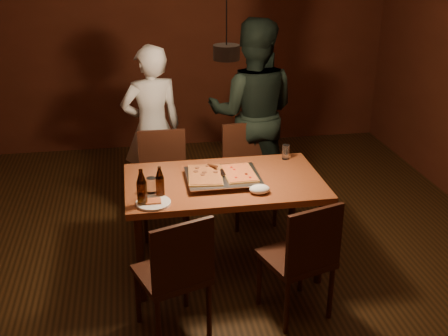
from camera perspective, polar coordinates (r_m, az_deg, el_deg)
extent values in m
plane|color=#3B2410|center=(4.53, 0.21, -10.59)|extent=(6.00, 6.00, 0.00)
plane|color=#502012|center=(6.85, -4.26, 13.56)|extent=(5.00, 0.00, 5.00)
cube|color=#9C4D27|center=(4.29, 0.00, -1.54)|extent=(1.50, 0.90, 0.05)
cylinder|color=#38190F|center=(4.09, -8.50, -9.09)|extent=(0.06, 0.06, 0.70)
cylinder|color=#38190F|center=(4.31, 9.75, -7.45)|extent=(0.06, 0.06, 0.70)
cylinder|color=#38190F|center=(4.74, -8.80, -4.40)|extent=(0.06, 0.06, 0.70)
cylinder|color=#38190F|center=(4.92, 6.98, -3.20)|extent=(0.06, 0.06, 0.70)
cube|color=#38190F|center=(4.96, -6.08, -1.95)|extent=(0.43, 0.43, 0.04)
cube|color=#38190F|center=(5.04, -6.31, 1.42)|extent=(0.42, 0.04, 0.45)
cube|color=#38190F|center=(5.12, 2.69, -1.00)|extent=(0.47, 0.47, 0.04)
cube|color=#38190F|center=(5.20, 2.06, 2.24)|extent=(0.42, 0.08, 0.45)
cube|color=#38190F|center=(3.75, -5.34, -10.72)|extent=(0.54, 0.54, 0.04)
cube|color=#38190F|center=(3.47, -4.19, -8.96)|extent=(0.41, 0.17, 0.45)
cube|color=#38190F|center=(3.93, 7.31, -9.11)|extent=(0.53, 0.53, 0.04)
cube|color=#38190F|center=(3.68, 9.16, -7.30)|extent=(0.41, 0.15, 0.45)
cube|color=silver|center=(4.25, -0.11, -1.07)|extent=(0.58, 0.48, 0.05)
cube|color=maroon|center=(4.23, -1.92, -0.70)|extent=(0.29, 0.42, 0.02)
cube|color=gold|center=(4.27, 1.54, -0.49)|extent=(0.24, 0.37, 0.02)
cylinder|color=black|center=(3.90, -8.32, -2.63)|extent=(0.07, 0.07, 0.17)
cone|color=black|center=(3.84, -8.43, -0.83)|extent=(0.07, 0.07, 0.10)
cylinder|color=black|center=(4.01, -6.50, -1.96)|extent=(0.06, 0.06, 0.15)
cone|color=black|center=(3.97, -6.58, -0.43)|extent=(0.06, 0.06, 0.08)
cylinder|color=silver|center=(4.09, -7.38, -1.75)|extent=(0.07, 0.07, 0.11)
cylinder|color=silver|center=(4.69, 6.29, 1.63)|extent=(0.06, 0.06, 0.12)
cylinder|color=white|center=(3.94, -7.19, -3.54)|extent=(0.25, 0.25, 0.02)
cube|color=gold|center=(3.94, -7.20, -3.36)|extent=(0.11, 0.09, 0.01)
ellipsoid|color=white|center=(4.07, 3.64, -2.16)|extent=(0.15, 0.12, 0.06)
imported|color=silver|center=(5.34, -7.31, 4.02)|extent=(0.65, 0.50, 1.58)
imported|color=black|center=(5.39, 2.92, 5.57)|extent=(1.02, 0.88, 1.80)
cylinder|color=black|center=(3.86, 0.24, 11.66)|extent=(0.18, 0.18, 0.10)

